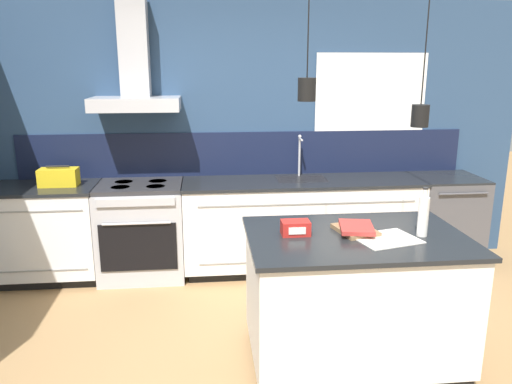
{
  "coord_description": "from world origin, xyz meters",
  "views": [
    {
      "loc": [
        -0.41,
        -2.92,
        1.99
      ],
      "look_at": [
        -0.03,
        0.73,
        1.05
      ],
      "focal_mm": 35.0,
      "sensor_mm": 36.0,
      "label": 1
    }
  ],
  "objects_px": {
    "red_supply_box": "(296,228)",
    "dishwasher": "(444,220)",
    "oven_range": "(142,230)",
    "bottle_on_island": "(423,216)",
    "book_stack": "(356,229)",
    "yellow_toolbox": "(59,177)"
  },
  "relations": [
    {
      "from": "book_stack",
      "to": "red_supply_box",
      "type": "xyz_separation_m",
      "value": [
        -0.4,
        0.0,
        0.02
      ]
    },
    {
      "from": "bottle_on_island",
      "to": "yellow_toolbox",
      "type": "height_order",
      "value": "bottle_on_island"
    },
    {
      "from": "book_stack",
      "to": "bottle_on_island",
      "type": "bearing_deg",
      "value": -13.87
    },
    {
      "from": "oven_range",
      "to": "dishwasher",
      "type": "bearing_deg",
      "value": 0.08
    },
    {
      "from": "dishwasher",
      "to": "oven_range",
      "type": "bearing_deg",
      "value": -179.92
    },
    {
      "from": "dishwasher",
      "to": "bottle_on_island",
      "type": "relative_size",
      "value": 2.81
    },
    {
      "from": "oven_range",
      "to": "red_supply_box",
      "type": "height_order",
      "value": "red_supply_box"
    },
    {
      "from": "red_supply_box",
      "to": "dishwasher",
      "type": "bearing_deg",
      "value": 40.62
    },
    {
      "from": "dishwasher",
      "to": "book_stack",
      "type": "distance_m",
      "value": 2.16
    },
    {
      "from": "red_supply_box",
      "to": "oven_range",
      "type": "bearing_deg",
      "value": 127.55
    },
    {
      "from": "yellow_toolbox",
      "to": "dishwasher",
      "type": "bearing_deg",
      "value": -0.0
    },
    {
      "from": "dishwasher",
      "to": "bottle_on_island",
      "type": "bearing_deg",
      "value": -121.09
    },
    {
      "from": "yellow_toolbox",
      "to": "red_supply_box",
      "type": "bearing_deg",
      "value": -39.14
    },
    {
      "from": "bottle_on_island",
      "to": "yellow_toolbox",
      "type": "bearing_deg",
      "value": 148.63
    },
    {
      "from": "book_stack",
      "to": "red_supply_box",
      "type": "bearing_deg",
      "value": 179.4
    },
    {
      "from": "bottle_on_island",
      "to": "yellow_toolbox",
      "type": "distance_m",
      "value": 3.19
    },
    {
      "from": "oven_range",
      "to": "book_stack",
      "type": "relative_size",
      "value": 2.62
    },
    {
      "from": "red_supply_box",
      "to": "yellow_toolbox",
      "type": "xyz_separation_m",
      "value": [
        -1.91,
        1.56,
        0.03
      ]
    },
    {
      "from": "dishwasher",
      "to": "book_stack",
      "type": "relative_size",
      "value": 2.62
    },
    {
      "from": "book_stack",
      "to": "yellow_toolbox",
      "type": "xyz_separation_m",
      "value": [
        -2.32,
        1.56,
        0.05
      ]
    },
    {
      "from": "dishwasher",
      "to": "bottle_on_island",
      "type": "xyz_separation_m",
      "value": [
        -1.0,
        -1.66,
        0.59
      ]
    },
    {
      "from": "oven_range",
      "to": "bottle_on_island",
      "type": "height_order",
      "value": "bottle_on_island"
    }
  ]
}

